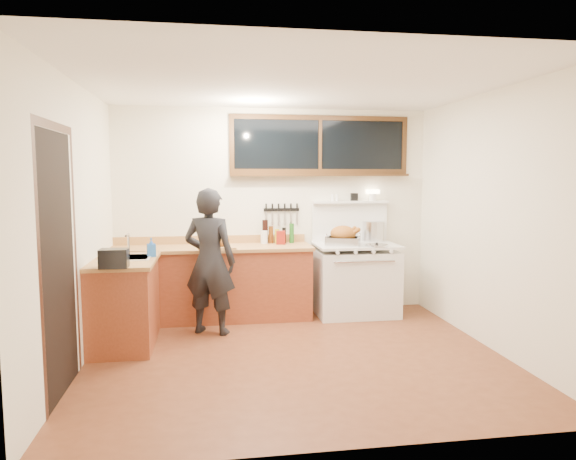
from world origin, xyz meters
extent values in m
cube|color=#5B2C18|center=(0.00, 0.00, -0.01)|extent=(4.00, 3.50, 0.02)
cube|color=silver|center=(0.00, 1.77, 1.30)|extent=(4.00, 0.05, 2.60)
cube|color=silver|center=(0.00, -1.77, 1.30)|extent=(4.00, 0.05, 2.60)
cube|color=silver|center=(-2.02, 0.00, 1.30)|extent=(0.05, 3.50, 2.60)
cube|color=silver|center=(2.02, 0.00, 1.30)|extent=(0.05, 3.50, 2.60)
cube|color=white|center=(0.00, 0.00, 2.62)|extent=(4.00, 3.50, 0.05)
cube|color=brown|center=(-0.80, 1.45, 0.43)|extent=(2.40, 0.60, 0.86)
cube|color=#AF7D45|center=(-0.80, 1.44, 0.88)|extent=(2.44, 0.64, 0.04)
cube|color=#AF7D45|center=(-0.80, 1.74, 0.95)|extent=(2.40, 0.03, 0.10)
sphere|color=#B78C38|center=(-1.80, 1.17, 0.70)|extent=(0.03, 0.03, 0.03)
sphere|color=#B78C38|center=(-1.30, 1.17, 0.70)|extent=(0.03, 0.03, 0.03)
sphere|color=#B78C38|center=(-0.80, 1.17, 0.70)|extent=(0.03, 0.03, 0.03)
sphere|color=#B78C38|center=(-0.30, 1.17, 0.70)|extent=(0.03, 0.03, 0.03)
sphere|color=#B78C38|center=(0.15, 1.17, 0.70)|extent=(0.03, 0.03, 0.03)
cube|color=brown|center=(-1.70, 0.62, 0.43)|extent=(0.60, 1.05, 0.86)
cube|color=#AF7D45|center=(-1.69, 0.62, 0.88)|extent=(0.64, 1.09, 0.04)
cube|color=white|center=(-1.68, 0.70, 0.84)|extent=(0.45, 0.40, 0.14)
cube|color=white|center=(-1.68, 0.70, 0.91)|extent=(0.50, 0.45, 0.01)
cylinder|color=silver|center=(-1.68, 0.88, 1.02)|extent=(0.02, 0.02, 0.24)
cylinder|color=silver|center=(-1.68, 0.80, 1.13)|extent=(0.02, 0.18, 0.02)
cube|color=white|center=(1.00, 1.40, 0.41)|extent=(1.00, 0.70, 0.82)
cube|color=white|center=(1.00, 1.40, 0.89)|extent=(1.02, 0.72, 0.03)
cube|color=white|center=(1.00, 1.06, 0.52)|extent=(0.88, 0.02, 0.46)
cylinder|color=silver|center=(1.00, 1.03, 0.74)|extent=(0.75, 0.02, 0.02)
cylinder|color=white|center=(0.67, 1.04, 0.85)|extent=(0.04, 0.03, 0.04)
cylinder|color=white|center=(0.89, 1.04, 0.85)|extent=(0.04, 0.03, 0.04)
cylinder|color=white|center=(1.11, 1.04, 0.85)|extent=(0.04, 0.03, 0.04)
cylinder|color=white|center=(1.33, 1.04, 0.85)|extent=(0.04, 0.03, 0.04)
cube|color=white|center=(1.00, 1.72, 1.15)|extent=(1.00, 0.05, 0.50)
cube|color=white|center=(1.00, 1.69, 1.41)|extent=(1.00, 0.12, 0.03)
cylinder|color=white|center=(1.30, 1.69, 1.48)|extent=(0.09, 0.09, 0.09)
cube|color=#FFE5B2|center=(1.30, 1.69, 1.55)|extent=(0.16, 0.08, 0.05)
cube|color=black|center=(1.05, 1.69, 1.48)|extent=(0.09, 0.05, 0.10)
cylinder|color=white|center=(0.82, 1.69, 1.47)|extent=(0.04, 0.04, 0.09)
cylinder|color=white|center=(0.76, 1.69, 1.47)|extent=(0.04, 0.04, 0.09)
cube|color=black|center=(0.60, 1.73, 2.15)|extent=(2.20, 0.01, 0.62)
cube|color=#331E0E|center=(0.60, 1.73, 2.49)|extent=(2.32, 0.04, 0.06)
cube|color=#331E0E|center=(0.60, 1.73, 1.81)|extent=(2.32, 0.04, 0.06)
cube|color=#331E0E|center=(-0.53, 1.73, 2.15)|extent=(0.06, 0.04, 0.62)
cube|color=#331E0E|center=(1.73, 1.73, 2.15)|extent=(0.06, 0.04, 0.62)
cube|color=#331E0E|center=(0.60, 1.73, 2.15)|extent=(0.04, 0.04, 0.62)
cube|color=#331E0E|center=(0.60, 1.68, 1.76)|extent=(2.32, 0.13, 0.03)
cube|color=black|center=(-1.99, -0.55, 1.05)|extent=(0.01, 0.86, 2.10)
cube|color=#331E0E|center=(-1.99, -1.03, 1.05)|extent=(0.01, 0.07, 2.10)
cube|color=#331E0E|center=(-1.99, -0.07, 1.05)|extent=(0.01, 0.07, 2.10)
cube|color=#331E0E|center=(-1.99, -0.55, 2.14)|extent=(0.01, 1.04, 0.07)
cube|color=black|center=(0.10, 1.74, 1.32)|extent=(0.46, 0.02, 0.04)
cube|color=silver|center=(-0.10, 1.72, 1.21)|extent=(0.02, 0.00, 0.18)
cube|color=black|center=(-0.10, 1.72, 1.35)|extent=(0.02, 0.02, 0.10)
cube|color=silver|center=(-0.02, 1.72, 1.21)|extent=(0.02, 0.00, 0.18)
cube|color=black|center=(-0.02, 1.72, 1.35)|extent=(0.02, 0.02, 0.10)
cube|color=silver|center=(0.06, 1.72, 1.21)|extent=(0.02, 0.00, 0.18)
cube|color=black|center=(0.06, 1.72, 1.35)|extent=(0.02, 0.02, 0.10)
cube|color=silver|center=(0.14, 1.72, 1.21)|extent=(0.03, 0.00, 0.18)
cube|color=black|center=(0.14, 1.72, 1.35)|extent=(0.02, 0.02, 0.10)
cube|color=silver|center=(0.22, 1.72, 1.21)|extent=(0.03, 0.00, 0.18)
cube|color=black|center=(0.22, 1.72, 1.35)|extent=(0.02, 0.02, 0.10)
cube|color=silver|center=(0.30, 1.72, 1.21)|extent=(0.03, 0.00, 0.18)
cube|color=black|center=(0.30, 1.72, 1.35)|extent=(0.02, 0.02, 0.10)
imported|color=black|center=(-0.82, 0.88, 0.81)|extent=(0.70, 0.59, 1.62)
imported|color=blue|center=(-1.43, 0.75, 1.00)|extent=(0.11, 0.11, 0.20)
cube|color=black|center=(-1.70, 0.12, 0.99)|extent=(0.26, 0.18, 0.18)
cube|color=#AF7D45|center=(-0.72, 1.31, 0.91)|extent=(0.46, 0.35, 0.02)
ellipsoid|color=#97581B|center=(-0.72, 1.31, 0.97)|extent=(0.25, 0.18, 0.14)
sphere|color=#97581B|center=(-0.61, 1.37, 1.00)|extent=(0.06, 0.06, 0.06)
sphere|color=#97581B|center=(-0.61, 1.26, 1.00)|extent=(0.06, 0.06, 0.06)
cube|color=silver|center=(0.81, 1.34, 0.95)|extent=(0.49, 0.44, 0.10)
cube|color=#3F3F42|center=(0.81, 1.34, 0.98)|extent=(0.44, 0.38, 0.03)
torus|color=silver|center=(0.60, 1.34, 1.00)|extent=(0.05, 0.10, 0.10)
torus|color=silver|center=(1.03, 1.34, 1.00)|extent=(0.05, 0.10, 0.10)
ellipsoid|color=#97581B|center=(0.81, 1.34, 1.04)|extent=(0.39, 0.34, 0.20)
cylinder|color=#97581B|center=(0.92, 1.26, 1.06)|extent=(0.12, 0.09, 0.09)
sphere|color=#97581B|center=(0.98, 1.26, 1.09)|extent=(0.06, 0.06, 0.06)
cylinder|color=#97581B|center=(0.92, 1.42, 1.06)|extent=(0.12, 0.09, 0.09)
sphere|color=#97581B|center=(0.98, 1.42, 1.09)|extent=(0.06, 0.06, 0.06)
cylinder|color=silver|center=(1.30, 1.65, 1.03)|extent=(0.35, 0.35, 0.26)
cylinder|color=silver|center=(0.98, 1.70, 0.96)|extent=(0.18, 0.18, 0.13)
cylinder|color=black|center=(0.99, 1.82, 1.02)|extent=(0.03, 0.17, 0.02)
cylinder|color=silver|center=(1.19, 1.18, 0.91)|extent=(0.33, 0.33, 0.02)
sphere|color=black|center=(1.19, 1.18, 0.93)|extent=(0.03, 0.03, 0.03)
cube|color=maroon|center=(0.06, 1.52, 0.98)|extent=(0.12, 0.11, 0.17)
cylinder|color=white|center=(-0.14, 1.62, 0.98)|extent=(0.11, 0.11, 0.17)
cylinder|color=black|center=(-0.12, 1.63, 1.05)|extent=(0.07, 0.07, 0.30)
cylinder|color=black|center=(-0.05, 1.63, 1.01)|extent=(0.06, 0.06, 0.22)
cylinder|color=black|center=(0.03, 1.63, 0.99)|extent=(0.06, 0.06, 0.18)
cylinder|color=black|center=(0.12, 1.63, 1.00)|extent=(0.05, 0.05, 0.20)
cylinder|color=black|center=(0.22, 1.63, 1.02)|extent=(0.06, 0.06, 0.25)
camera|label=1|loc=(-0.81, -4.78, 1.75)|focal=32.00mm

